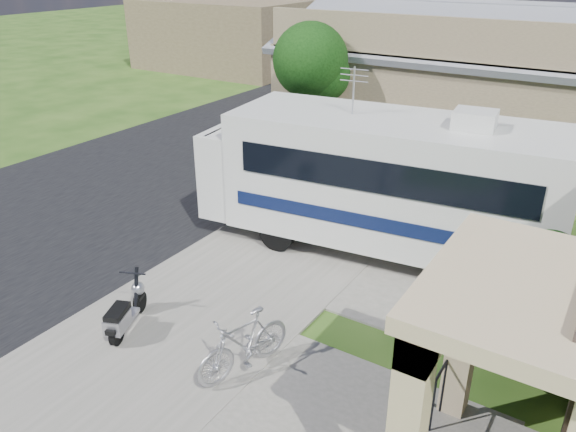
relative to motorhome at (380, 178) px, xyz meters
The scene contains 17 objects.
ground 4.86m from the motorhome, 99.41° to the right, with size 120.00×120.00×0.00m, color #204111.
street_slab 10.09m from the motorhome, 146.06° to the left, with size 9.00×80.00×0.02m, color black.
sidewalk_slab 6.07m from the motorhome, 107.41° to the left, with size 4.00×80.00×0.06m, color #626058.
driveway_slab 1.93m from the motorhome, ahead, with size 7.00×6.00×0.05m, color #626058.
warehouse 9.54m from the motorhome, 94.44° to the left, with size 12.50×8.40×5.04m.
distant_bldg_far 24.95m from the motorhome, 135.32° to the left, with size 10.00×8.00×4.00m, color brown.
distant_bldg_near 33.48m from the motorhome, 118.04° to the left, with size 8.00×7.00×3.20m, color #736247.
street_tree_a 6.55m from the motorhome, 134.00° to the left, with size 2.44×2.40×4.58m.
street_tree_b 15.34m from the motorhome, 106.91° to the left, with size 2.44×2.40×4.73m.
street_tree_c 24.04m from the motorhome, 100.65° to the left, with size 2.44×2.40×4.42m.
motorhome is the anchor object (origin of this frame).
shrub 4.92m from the motorhome, 33.85° to the right, with size 2.17×2.07×2.66m.
scooter 6.25m from the motorhome, 114.15° to the right, with size 0.80×1.41×0.97m.
bicycle 5.43m from the motorhome, 89.76° to the right, with size 0.52×1.84×1.11m, color #A5A3AB.
pickup_truck 10.86m from the motorhome, 127.33° to the left, with size 2.80×6.07×1.69m, color silver.
van 16.82m from the motorhome, 116.01° to the left, with size 2.53×6.23×1.81m, color silver.
garden_hose 5.67m from the motorhome, 58.82° to the right, with size 0.38×0.38×0.17m, color #125A12.
Camera 1 is at (5.39, -6.74, 6.41)m, focal length 35.00 mm.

